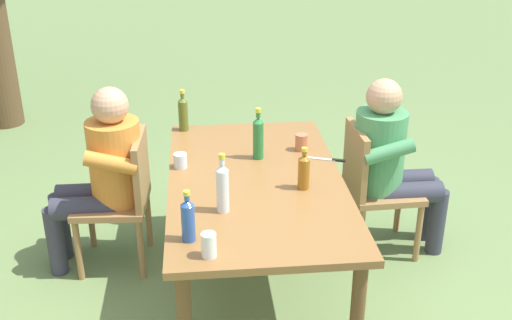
% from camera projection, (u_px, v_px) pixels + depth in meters
% --- Properties ---
extents(ground_plane, '(24.00, 24.00, 0.00)m').
position_uv_depth(ground_plane, '(256.00, 289.00, 3.81)').
color(ground_plane, '#6B844C').
extents(dining_table, '(1.72, 0.97, 0.74)m').
position_uv_depth(dining_table, '(256.00, 193.00, 3.53)').
color(dining_table, olive).
rests_on(dining_table, ground_plane).
extents(chair_near_right, '(0.45, 0.45, 0.87)m').
position_uv_depth(chair_near_right, '(372.00, 183.00, 4.02)').
color(chair_near_right, '#A37547').
rests_on(chair_near_right, ground_plane).
extents(chair_far_right, '(0.47, 0.47, 0.87)m').
position_uv_depth(chair_far_right, '(124.00, 194.00, 3.88)').
color(chair_far_right, '#A37547').
rests_on(chair_far_right, ground_plane).
extents(person_in_white_shirt, '(0.47, 0.61, 1.18)m').
position_uv_depth(person_in_white_shirt, '(391.00, 158.00, 3.96)').
color(person_in_white_shirt, '#4C935B').
rests_on(person_in_white_shirt, ground_plane).
extents(person_in_plaid_shirt, '(0.47, 0.61, 1.18)m').
position_uv_depth(person_in_plaid_shirt, '(103.00, 170.00, 3.80)').
color(person_in_plaid_shirt, orange).
rests_on(person_in_plaid_shirt, ground_plane).
extents(bottle_amber, '(0.06, 0.06, 0.24)m').
position_uv_depth(bottle_amber, '(304.00, 171.00, 3.36)').
color(bottle_amber, '#996019').
rests_on(bottle_amber, dining_table).
extents(bottle_olive, '(0.06, 0.06, 0.28)m').
position_uv_depth(bottle_olive, '(183.00, 113.00, 4.12)').
color(bottle_olive, '#566623').
rests_on(bottle_olive, dining_table).
extents(bottle_clear, '(0.06, 0.06, 0.32)m').
position_uv_depth(bottle_clear, '(223.00, 187.00, 3.12)').
color(bottle_clear, white).
rests_on(bottle_clear, dining_table).
extents(bottle_green, '(0.06, 0.06, 0.32)m').
position_uv_depth(bottle_green, '(258.00, 137.00, 3.71)').
color(bottle_green, '#287A38').
rests_on(bottle_green, dining_table).
extents(bottle_blue, '(0.06, 0.06, 0.26)m').
position_uv_depth(bottle_blue, '(188.00, 219.00, 2.88)').
color(bottle_blue, '#2D56A3').
rests_on(bottle_blue, dining_table).
extents(cup_glass, '(0.08, 0.08, 0.08)m').
position_uv_depth(cup_glass, '(180.00, 161.00, 3.63)').
color(cup_glass, silver).
rests_on(cup_glass, dining_table).
extents(cup_terracotta, '(0.07, 0.07, 0.10)m').
position_uv_depth(cup_terracotta, '(301.00, 142.00, 3.85)').
color(cup_terracotta, '#BC6B47').
rests_on(cup_terracotta, dining_table).
extents(cup_white, '(0.07, 0.07, 0.12)m').
position_uv_depth(cup_white, '(209.00, 245.00, 2.77)').
color(cup_white, white).
rests_on(cup_white, dining_table).
extents(table_knife, '(0.10, 0.23, 0.01)m').
position_uv_depth(table_knife, '(329.00, 160.00, 3.73)').
color(table_knife, silver).
rests_on(table_knife, dining_table).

